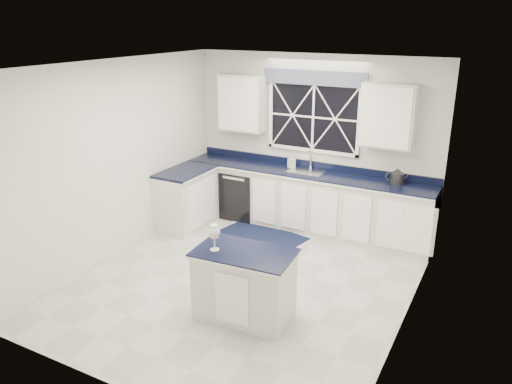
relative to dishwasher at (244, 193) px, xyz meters
The scene contains 13 objects.
ground 2.28m from the dishwasher, 60.57° to the right, with size 4.50×4.50×0.00m, color #A5A5A0.
back_wall 1.48m from the dishwasher, 15.26° to the left, with size 4.00×0.10×2.70m, color silver.
base_cabinets 0.79m from the dishwasher, 12.13° to the right, with size 3.99×1.60×0.90m.
countertop 1.21m from the dishwasher, ahead, with size 3.98×0.64×0.04m, color black.
dishwasher is the anchor object (origin of this frame).
window 1.81m from the dishwasher, 12.95° to the left, with size 1.65×0.09×1.26m.
upper_cabinets 1.86m from the dishwasher, ahead, with size 3.10×0.34×0.90m.
faucet 1.31m from the dishwasher, 10.02° to the left, with size 0.05×0.20×0.30m.
island 3.03m from the dishwasher, 60.59° to the right, with size 1.12×0.72×0.80m.
rug 0.99m from the dishwasher, 41.77° to the right, with size 1.61×1.17×0.02m.
kettle 2.57m from the dishwasher, ahead, with size 0.32×0.21×0.23m.
wine_glass 3.06m from the dishwasher, 66.70° to the right, with size 0.13×0.13×0.30m.
soap_bottle 1.04m from the dishwasher, ahead, with size 0.09×0.10×0.21m, color silver.
Camera 1 is at (2.79, -4.94, 3.20)m, focal length 35.00 mm.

